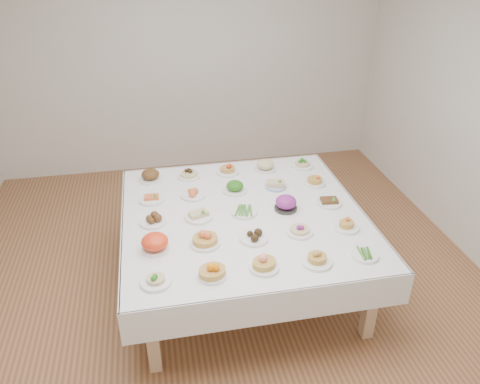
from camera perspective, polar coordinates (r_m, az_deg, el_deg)
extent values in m
plane|color=#9B6240|center=(4.53, -2.31, -10.23)|extent=(5.00, 5.00, 0.00)
cube|color=silver|center=(6.16, -6.46, 15.24)|extent=(5.00, 0.02, 2.80)
cube|color=white|center=(4.05, 0.42, -3.00)|extent=(2.05, 2.05, 0.06)
cube|color=white|center=(4.98, -1.97, 2.14)|extent=(2.07, 0.01, 0.28)
cube|color=white|center=(3.32, 4.08, -13.94)|extent=(2.07, 0.02, 0.28)
cube|color=white|center=(4.40, 13.62, -2.73)|extent=(0.02, 2.07, 0.28)
cube|color=white|center=(4.06, -13.98, -5.74)|extent=(0.01, 2.07, 0.28)
cube|color=#D2B086|center=(3.57, -10.69, -16.71)|extent=(0.09, 0.09, 0.69)
cube|color=#D2B086|center=(3.88, 15.67, -12.85)|extent=(0.09, 0.09, 0.69)
cube|color=#D2B086|center=(4.90, -11.35, -2.49)|extent=(0.09, 0.09, 0.69)
cube|color=#D2B086|center=(5.14, 7.75, -0.57)|extent=(0.09, 0.09, 0.69)
cylinder|color=white|center=(3.34, -10.19, -10.74)|extent=(0.22, 0.22, 0.02)
cylinder|color=white|center=(3.35, -3.39, -10.15)|extent=(0.20, 0.20, 0.02)
cylinder|color=white|center=(3.42, 2.95, -9.16)|extent=(0.22, 0.22, 0.02)
cylinder|color=white|center=(3.51, 9.34, -8.40)|extent=(0.22, 0.22, 0.02)
cylinder|color=white|center=(3.65, 14.96, -7.49)|extent=(0.20, 0.20, 0.02)
cylinder|color=white|center=(3.65, -10.25, -6.87)|extent=(0.20, 0.20, 0.02)
cylinder|color=white|center=(3.66, -4.25, -6.25)|extent=(0.23, 0.23, 0.02)
cylinder|color=white|center=(3.71, 1.69, -5.68)|extent=(0.23, 0.23, 0.02)
cylinder|color=white|center=(3.80, 7.25, -4.90)|extent=(0.21, 0.21, 0.02)
cylinder|color=white|center=(3.93, 12.80, -4.25)|extent=(0.21, 0.21, 0.02)
cylinder|color=white|center=(3.96, -10.54, -3.63)|extent=(0.22, 0.22, 0.02)
cylinder|color=white|center=(3.98, -5.04, -3.08)|extent=(0.23, 0.23, 0.02)
cylinder|color=white|center=(4.03, 0.51, -2.52)|extent=(0.22, 0.22, 0.02)
cylinder|color=#2C2A27|center=(4.10, 5.58, -2.02)|extent=(0.20, 0.20, 0.02)
cylinder|color=white|center=(4.24, 10.78, -1.34)|extent=(0.22, 0.22, 0.02)
cylinder|color=white|center=(4.29, -10.69, -0.94)|extent=(0.22, 0.22, 0.02)
cylinder|color=white|center=(4.30, -5.70, -0.42)|extent=(0.23, 0.23, 0.02)
cylinder|color=white|center=(4.36, -0.63, 0.15)|extent=(0.22, 0.22, 0.02)
cylinder|color=#4C66B2|center=(4.44, 4.35, 0.65)|extent=(0.20, 0.20, 0.02)
cylinder|color=white|center=(4.54, 9.08, 1.06)|extent=(0.20, 0.20, 0.02)
cylinder|color=white|center=(4.64, -10.81, 1.50)|extent=(0.22, 0.22, 0.02)
cylinder|color=white|center=(4.64, -6.23, 1.90)|extent=(0.22, 0.22, 0.02)
cylinder|color=white|center=(4.69, -1.51, 2.41)|extent=(0.23, 0.23, 0.02)
cylinder|color=white|center=(4.75, 3.09, 2.75)|extent=(0.21, 0.21, 0.02)
cylinder|color=white|center=(4.86, 7.59, 3.16)|extent=(0.22, 0.22, 0.02)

